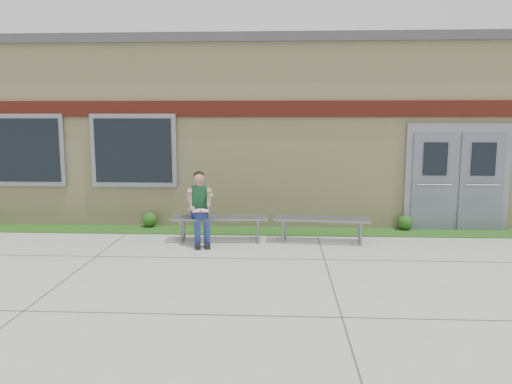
{
  "coord_description": "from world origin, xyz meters",
  "views": [
    {
      "loc": [
        0.24,
        -7.84,
        2.43
      ],
      "look_at": [
        -0.25,
        1.7,
        0.99
      ],
      "focal_mm": 35.0,
      "sensor_mm": 36.0,
      "label": 1
    }
  ],
  "objects": [
    {
      "name": "ground",
      "position": [
        0.0,
        0.0,
        0.0
      ],
      "size": [
        80.0,
        80.0,
        0.0
      ],
      "primitive_type": "plane",
      "color": "#9E9E99",
      "rests_on": "ground"
    },
    {
      "name": "school_building",
      "position": [
        -0.0,
        5.99,
        2.1
      ],
      "size": [
        16.2,
        6.22,
        4.2
      ],
      "color": "beige",
      "rests_on": "ground"
    },
    {
      "name": "bench_right",
      "position": [
        1.04,
        1.76,
        0.37
      ],
      "size": [
        1.89,
        0.68,
        0.48
      ],
      "rotation": [
        0.0,
        0.0,
        -0.09
      ],
      "color": "slate",
      "rests_on": "ground"
    },
    {
      "name": "bench_left",
      "position": [
        -0.96,
        1.76,
        0.37
      ],
      "size": [
        1.89,
        0.62,
        0.48
      ],
      "rotation": [
        0.0,
        0.0,
        0.05
      ],
      "color": "slate",
      "rests_on": "ground"
    },
    {
      "name": "shrub_east",
      "position": [
        2.92,
        2.85,
        0.18
      ],
      "size": [
        0.32,
        0.32,
        0.32
      ],
      "primitive_type": "sphere",
      "color": "#174B14",
      "rests_on": "grass_strip"
    },
    {
      "name": "grass_strip",
      "position": [
        0.0,
        2.6,
        0.01
      ],
      "size": [
        16.0,
        0.8,
        0.02
      ],
      "primitive_type": "cube",
      "color": "#174B14",
      "rests_on": "ground"
    },
    {
      "name": "shrub_mid",
      "position": [
        -2.67,
        2.85,
        0.18
      ],
      "size": [
        0.32,
        0.32,
        0.32
      ],
      "primitive_type": "sphere",
      "color": "#174B14",
      "rests_on": "grass_strip"
    },
    {
      "name": "girl",
      "position": [
        -1.32,
        1.55,
        0.74
      ],
      "size": [
        0.54,
        0.86,
        1.4
      ],
      "rotation": [
        0.0,
        0.0,
        0.22
      ],
      "color": "navy",
      "rests_on": "ground"
    }
  ]
}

